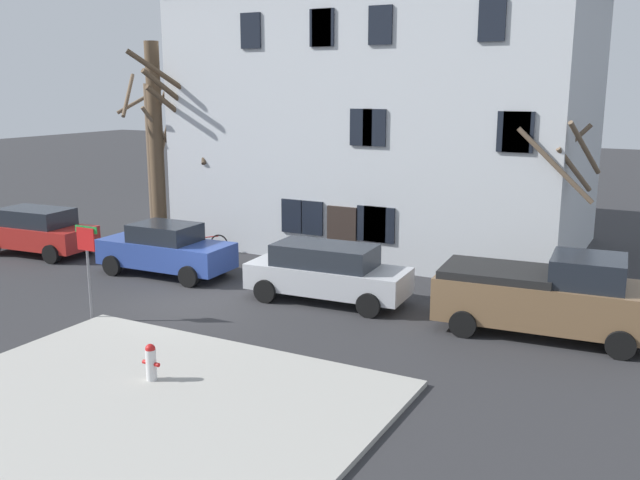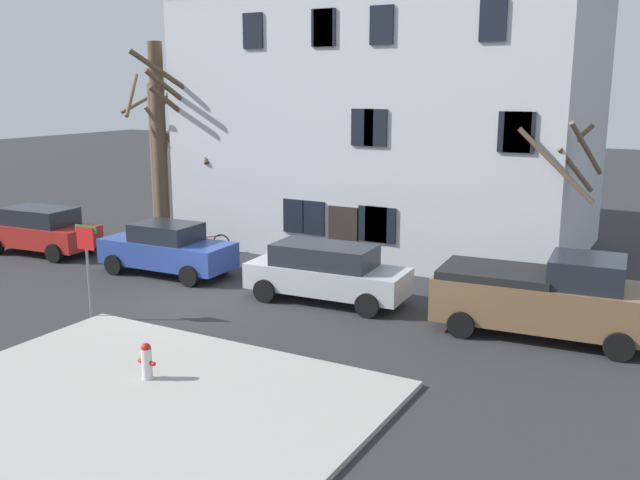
% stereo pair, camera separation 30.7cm
% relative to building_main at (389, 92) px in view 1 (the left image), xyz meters
% --- Properties ---
extents(ground_plane, '(120.00, 120.00, 0.00)m').
position_rel_building_main_xyz_m(ground_plane, '(-1.67, -10.19, -5.88)').
color(ground_plane, '#2D2D30').
extents(sidewalk_slab, '(9.18, 7.75, 0.12)m').
position_rel_building_main_xyz_m(sidewalk_slab, '(1.63, -16.42, -5.82)').
color(sidewalk_slab, '#A8A59E').
rests_on(sidewalk_slab, ground_plane).
extents(building_main, '(15.22, 9.40, 11.62)m').
position_rel_building_main_xyz_m(building_main, '(0.00, 0.00, 0.00)').
color(building_main, silver).
rests_on(building_main, ground_plane).
extents(tree_bare_near, '(2.82, 2.87, 6.61)m').
position_rel_building_main_xyz_m(tree_bare_near, '(-8.45, -4.04, -2.36)').
color(tree_bare_near, brown).
rests_on(tree_bare_near, ground_plane).
extents(tree_bare_mid, '(1.80, 2.35, 7.80)m').
position_rel_building_main_xyz_m(tree_bare_mid, '(-7.85, -4.43, -1.76)').
color(tree_bare_mid, brown).
rests_on(tree_bare_mid, ground_plane).
extents(tree_bare_far, '(2.91, 3.09, 6.27)m').
position_rel_building_main_xyz_m(tree_bare_far, '(-5.31, -2.97, -2.69)').
color(tree_bare_far, '#4C3D2D').
rests_on(tree_bare_far, ground_plane).
extents(tree_bare_end, '(2.40, 2.44, 5.18)m').
position_rel_building_main_xyz_m(tree_bare_end, '(7.08, -3.56, -3.06)').
color(tree_bare_end, brown).
rests_on(tree_bare_end, ground_plane).
extents(car_red_wagon, '(4.38, 2.27, 1.72)m').
position_rel_building_main_xyz_m(car_red_wagon, '(-10.49, -8.20, -4.99)').
color(car_red_wagon, '#AD231E').
rests_on(car_red_wagon, ground_plane).
extents(car_blue_sedan, '(4.60, 2.09, 1.72)m').
position_rel_building_main_xyz_m(car_blue_sedan, '(-4.40, -8.21, -5.02)').
color(car_blue_sedan, '#2D4799').
rests_on(car_blue_sedan, ground_plane).
extents(car_silver_wagon, '(4.78, 2.16, 1.69)m').
position_rel_building_main_xyz_m(car_silver_wagon, '(1.64, -8.29, -5.00)').
color(car_silver_wagon, '#B7BABF').
rests_on(car_silver_wagon, ground_plane).
extents(pickup_truck_brown, '(5.47, 2.56, 2.11)m').
position_rel_building_main_xyz_m(pickup_truck_brown, '(7.78, -8.18, -4.86)').
color(pickup_truck_brown, brown).
rests_on(pickup_truck_brown, ground_plane).
extents(fire_hydrant, '(0.42, 0.22, 0.79)m').
position_rel_building_main_xyz_m(fire_hydrant, '(1.11, -15.21, -5.35)').
color(fire_hydrant, silver).
rests_on(fire_hydrant, sidewalk_slab).
extents(street_sign_pole, '(0.76, 0.07, 2.58)m').
position_rel_building_main_xyz_m(street_sign_pole, '(-3.08, -12.82, -4.07)').
color(street_sign_pole, slate).
rests_on(street_sign_pole, ground_plane).
extents(bicycle_leaning, '(1.72, 0.43, 1.03)m').
position_rel_building_main_xyz_m(bicycle_leaning, '(-5.19, -5.01, -5.51)').
color(bicycle_leaning, black).
rests_on(bicycle_leaning, ground_plane).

